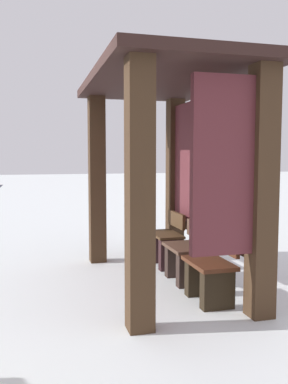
# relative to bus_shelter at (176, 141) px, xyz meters

# --- Properties ---
(ground_plane) EXTENTS (60.00, 60.00, 0.00)m
(ground_plane) POSITION_rel_bus_shelter_xyz_m (-0.07, -0.14, -1.67)
(ground_plane) COLOR white
(bus_shelter) EXTENTS (2.87, 1.63, 2.42)m
(bus_shelter) POSITION_rel_bus_shelter_xyz_m (0.00, 0.00, 0.00)
(bus_shelter) COLOR #3F2B1B
(bus_shelter) RESTS_ON ground
(bench_left_inside) EXTENTS (0.62, 0.35, 0.73)m
(bench_left_inside) POSITION_rel_bus_shelter_xyz_m (-0.79, 0.15, -1.38)
(bench_left_inside) COLOR #452E1A
(bench_left_inside) RESTS_ON ground
(bench_center_inside) EXTENTS (0.62, 0.37, 0.71)m
(bench_center_inside) POSITION_rel_bus_shelter_xyz_m (-0.07, 0.15, -1.38)
(bench_center_inside) COLOR #4B3326
(bench_center_inside) RESTS_ON ground
(bench_right_inside) EXTENTS (0.62, 0.38, 0.70)m
(bench_right_inside) POSITION_rel_bus_shelter_xyz_m (0.64, 0.16, -1.39)
(bench_right_inside) COLOR #4C2817
(bench_right_inside) RESTS_ON ground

